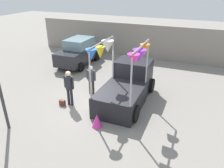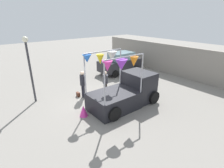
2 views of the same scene
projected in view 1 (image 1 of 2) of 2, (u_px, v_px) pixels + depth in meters
ground_plane at (96, 105)px, 10.78m from camera, size 60.00×60.00×0.00m
vendor_truck at (127, 84)px, 10.90m from camera, size 2.55×4.12×3.18m
parked_car at (79, 52)px, 15.77m from camera, size 1.88×4.00×1.88m
person_customer at (69, 85)px, 10.32m from camera, size 0.53×0.34×1.78m
person_vendor at (91, 77)px, 11.44m from camera, size 0.53×0.34×1.59m
handbag at (62, 103)px, 10.68m from camera, size 0.28×0.16×0.28m
brick_boundary_wall at (142, 41)px, 17.16m from camera, size 18.00×0.36×2.60m
folded_kite_bundle_magenta at (97, 120)px, 9.02m from camera, size 0.62×0.62×0.60m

